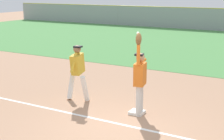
{
  "coord_description": "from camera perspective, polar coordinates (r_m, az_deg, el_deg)",
  "views": [
    {
      "loc": [
        3.88,
        -7.0,
        3.36
      ],
      "look_at": [
        -1.02,
        1.46,
        1.05
      ],
      "focal_mm": 55.1,
      "sensor_mm": 36.0,
      "label": 1
    }
  ],
  "objects": [
    {
      "name": "ground_plane",
      "position": [
        8.68,
        1.03,
        -9.49
      ],
      "size": [
        70.4,
        70.4,
        0.0
      ],
      "primitive_type": "plane",
      "color": "tan"
    },
    {
      "name": "chalk_foul_line",
      "position": [
        11.2,
        -16.78,
        -4.73
      ],
      "size": [
        12.0,
        0.1,
        0.01
      ],
      "primitive_type": "cube",
      "rotation": [
        0.0,
        0.0,
        -0.0
      ],
      "color": "white",
      "rests_on": "ground_plane"
    },
    {
      "name": "first_base",
      "position": [
        9.58,
        4.16,
        -7.02
      ],
      "size": [
        0.4,
        0.4,
        0.08
      ],
      "primitive_type": "cube",
      "rotation": [
        0.0,
        0.0,
        0.05
      ],
      "color": "white",
      "rests_on": "ground_plane"
    },
    {
      "name": "fielder",
      "position": [
        9.17,
        4.64,
        -0.9
      ],
      "size": [
        0.34,
        0.9,
        2.28
      ],
      "rotation": [
        0.0,
        0.0,
        3.34
      ],
      "color": "silver",
      "rests_on": "ground_plane"
    },
    {
      "name": "runner",
      "position": [
        10.48,
        -5.74,
        0.19
      ],
      "size": [
        0.78,
        0.85,
        1.72
      ],
      "rotation": [
        0.0,
        0.0,
        0.14
      ],
      "color": "white",
      "rests_on": "ground_plane"
    },
    {
      "name": "baseball",
      "position": [
        9.06,
        4.32,
        6.12
      ],
      "size": [
        0.07,
        0.07,
        0.07
      ],
      "primitive_type": "sphere",
      "color": "white"
    },
    {
      "name": "parked_car_black",
      "position": [
        34.13,
        13.75,
        8.42
      ],
      "size": [
        4.47,
        2.26,
        1.25
      ],
      "rotation": [
        0.0,
        0.0,
        0.04
      ],
      "color": "black",
      "rests_on": "ground_plane"
    }
  ]
}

